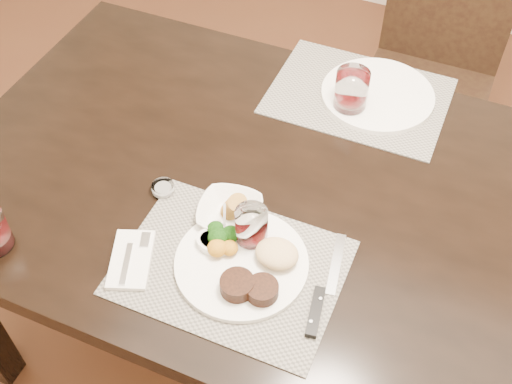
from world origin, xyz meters
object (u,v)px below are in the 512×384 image
at_px(dinner_plate, 247,263).
at_px(steak_knife, 321,300).
at_px(cracker_bowl, 230,212).
at_px(far_plate, 378,94).
at_px(wine_glass_near, 251,229).
at_px(chair_far, 433,64).

xyz_separation_m(dinner_plate, steak_knife, (0.17, -0.02, -0.01)).
relative_size(steak_knife, cracker_bowl, 1.65).
relative_size(steak_knife, far_plate, 0.89).
relative_size(dinner_plate, wine_glass_near, 2.92).
distance_m(steak_knife, cracker_bowl, 0.29).
relative_size(chair_far, wine_glass_near, 9.31).
distance_m(chair_far, wine_glass_near, 1.16).
height_order(dinner_plate, far_plate, dinner_plate).
distance_m(chair_far, dinner_plate, 1.22).
bearing_deg(far_plate, steak_knife, -83.85).
xyz_separation_m(chair_far, dinner_plate, (-0.18, -1.17, 0.27)).
bearing_deg(wine_glass_near, steak_knife, -24.03).
bearing_deg(dinner_plate, chair_far, 98.46).
bearing_deg(steak_knife, wine_glass_near, 146.43).
relative_size(cracker_bowl, wine_glass_near, 1.66).
bearing_deg(chair_far, wine_glass_near, -100.08).
height_order(chair_far, wine_glass_near, chair_far).
height_order(steak_knife, cracker_bowl, cracker_bowl).
bearing_deg(steak_knife, dinner_plate, 165.33).
height_order(cracker_bowl, far_plate, cracker_bowl).
bearing_deg(cracker_bowl, dinner_plate, -51.01).
height_order(cracker_bowl, wine_glass_near, wine_glass_near).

